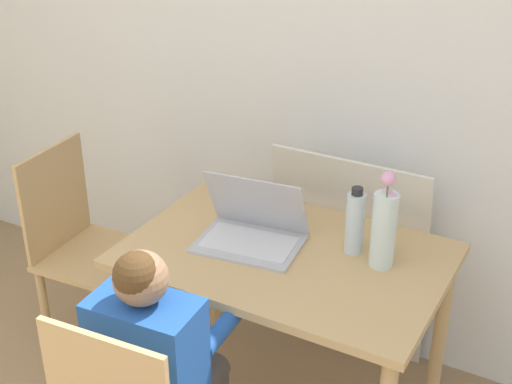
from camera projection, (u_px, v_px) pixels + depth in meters
wall_back at (327, 52)px, 2.71m from camera, size 6.40×0.05×2.50m
dining_table at (285, 277)px, 2.44m from camera, size 1.06×0.71×0.74m
chair_spare at (85, 249)px, 2.92m from camera, size 0.42×0.42×0.89m
person_seated at (159, 359)px, 2.06m from camera, size 0.34×0.44×1.03m
laptop at (252, 227)px, 2.43m from camera, size 0.38×0.30×0.24m
flower_vase at (384, 225)px, 2.25m from camera, size 0.08×0.08×0.34m
water_bottle at (355, 222)px, 2.34m from camera, size 0.06×0.06×0.24m
cardboard_panel at (349, 258)px, 2.88m from camera, size 0.64×0.14×0.91m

